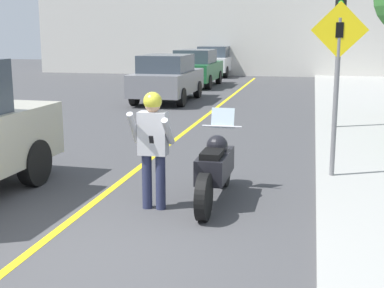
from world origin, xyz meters
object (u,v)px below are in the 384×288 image
motorcycle (215,168)px  parked_car_grey (167,78)px  parked_car_green (196,68)px  parked_car_white (215,61)px  person_biker (153,139)px  crossing_sign (337,73)px  traffic_light (340,25)px

motorcycle → parked_car_grey: parked_car_grey is taller
parked_car_green → parked_car_white: size_ratio=1.00×
parked_car_grey → parked_car_white: 11.83m
person_biker → crossing_sign: size_ratio=0.59×
person_biker → traffic_light: (2.72, 6.88, 1.62)m
crossing_sign → parked_car_grey: size_ratio=0.68×
crossing_sign → parked_car_grey: crossing_sign is taller
person_biker → parked_car_grey: size_ratio=0.40×
parked_car_grey → traffic_light: bearing=-39.7°
traffic_light → crossing_sign: bearing=-92.4°
traffic_light → parked_car_grey: traffic_light is taller
motorcycle → person_biker: 1.08m
person_biker → traffic_light: bearing=68.4°
person_biker → crossing_sign: 3.33m
person_biker → parked_car_green: (-3.13, 17.27, -0.16)m
person_biker → parked_car_white: parked_car_white is taller
traffic_light → parked_car_grey: size_ratio=0.87×
traffic_light → person_biker: bearing=-111.6°
traffic_light → parked_car_green: bearing=119.4°
motorcycle → crossing_sign: (1.73, 1.50, 1.30)m
motorcycle → parked_car_white: 23.27m
motorcycle → traffic_light: traffic_light is taller
motorcycle → parked_car_green: bearing=103.2°
crossing_sign → parked_car_white: size_ratio=0.68×
motorcycle → parked_car_green: (-3.91, 16.74, 0.34)m
motorcycle → parked_car_white: (-4.14, 22.90, 0.34)m
parked_car_green → crossing_sign: bearing=-69.7°
person_biker → parked_car_white: size_ratio=0.40×
crossing_sign → traffic_light: (0.21, 4.85, 0.82)m
motorcycle → parked_car_white: size_ratio=0.55×
parked_car_grey → parked_car_white: bearing=91.9°
person_biker → parked_car_green: size_ratio=0.40×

